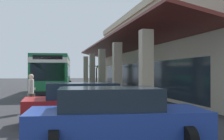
# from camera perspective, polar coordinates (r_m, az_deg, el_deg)

# --- Properties ---
(ground) EXTENTS (120.00, 120.00, 0.00)m
(ground) POSITION_cam_1_polar(r_m,az_deg,el_deg) (23.82, 4.98, -4.85)
(ground) COLOR #2D2D30
(curb_strip) EXTENTS (34.60, 0.50, 0.12)m
(curb_strip) POSITION_cam_1_polar(r_m,az_deg,el_deg) (24.19, -2.94, -4.63)
(curb_strip) COLOR #9E998E
(curb_strip) RESTS_ON ground
(plaza_building) EXTENTS (29.14, 16.17, 7.50)m
(plaza_building) POSITION_cam_1_polar(r_m,az_deg,el_deg) (27.45, 17.36, 3.60)
(plaza_building) COLOR #B2A88E
(plaza_building) RESTS_ON ground
(transit_bus) EXTENTS (11.38, 3.46, 3.34)m
(transit_bus) POSITION_cam_1_polar(r_m,az_deg,el_deg) (24.55, -11.71, -0.38)
(transit_bus) COLOR #196638
(transit_bus) RESTS_ON ground
(parked_sedan_red) EXTENTS (2.46, 4.41, 1.47)m
(parked_sedan_red) POSITION_cam_1_polar(r_m,az_deg,el_deg) (10.17, -5.39, -6.64)
(parked_sedan_red) COLOR maroon
(parked_sedan_red) RESTS_ON ground
(parked_sedan_blue) EXTENTS (2.68, 4.53, 1.47)m
(parked_sedan_blue) POSITION_cam_1_polar(r_m,az_deg,el_deg) (7.11, 0.59, -9.37)
(parked_sedan_blue) COLOR navy
(parked_sedan_blue) RESTS_ON ground
(pedestrian) EXTENTS (0.70, 0.34, 1.76)m
(pedestrian) POSITION_cam_1_polar(r_m,az_deg,el_deg) (13.40, -16.08, -4.05)
(pedestrian) COLOR #726651
(pedestrian) RESTS_ON ground
(potted_palm) EXTENTS (1.88, 2.01, 2.61)m
(potted_palm) POSITION_cam_1_polar(r_m,az_deg,el_deg) (32.32, -3.17, -2.51)
(potted_palm) COLOR gray
(potted_palm) RESTS_ON ground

